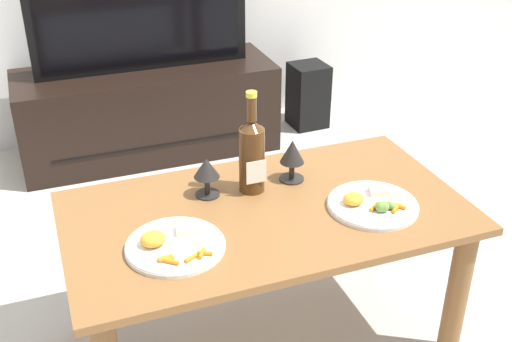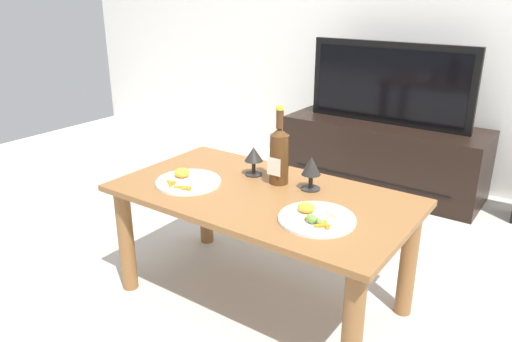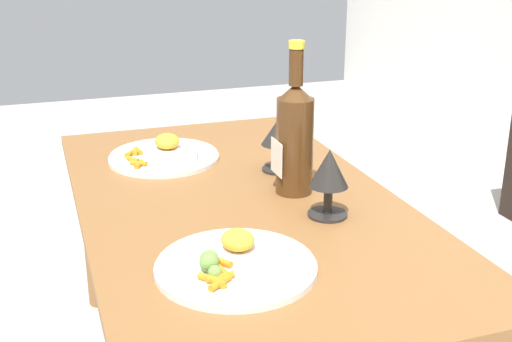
# 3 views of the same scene
# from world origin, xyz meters

# --- Properties ---
(dining_table) EXTENTS (1.22, 0.67, 0.51)m
(dining_table) POSITION_xyz_m (0.00, 0.00, 0.42)
(dining_table) COLOR brown
(dining_table) RESTS_ON ground_plane
(wine_bottle) EXTENTS (0.08, 0.08, 0.34)m
(wine_bottle) POSITION_xyz_m (0.00, 0.13, 0.65)
(wine_bottle) COLOR #4C2D14
(wine_bottle) RESTS_ON dining_table
(goblet_left) EXTENTS (0.08, 0.08, 0.13)m
(goblet_left) POSITION_xyz_m (-0.14, 0.15, 0.60)
(goblet_left) COLOR black
(goblet_left) RESTS_ON dining_table
(goblet_right) EXTENTS (0.08, 0.08, 0.14)m
(goblet_right) POSITION_xyz_m (0.15, 0.15, 0.61)
(goblet_right) COLOR black
(goblet_right) RESTS_ON dining_table
(dinner_plate_left) EXTENTS (0.28, 0.28, 0.05)m
(dinner_plate_left) POSITION_xyz_m (-0.31, -0.10, 0.53)
(dinner_plate_left) COLOR white
(dinner_plate_left) RESTS_ON dining_table
(dinner_plate_right) EXTENTS (0.28, 0.28, 0.05)m
(dinner_plate_right) POSITION_xyz_m (0.31, -0.10, 0.53)
(dinner_plate_right) COLOR white
(dinner_plate_right) RESTS_ON dining_table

